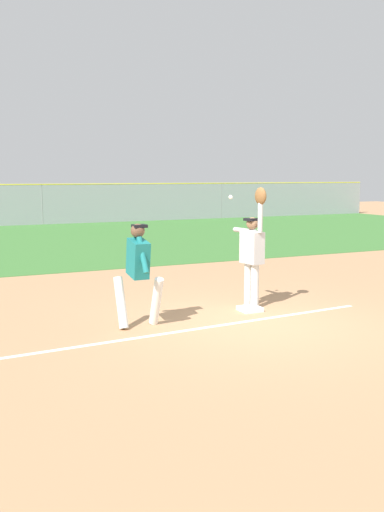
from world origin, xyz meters
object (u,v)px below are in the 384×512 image
object	(u,v)px
runner	(138,268)
fielder	(253,249)
first_base	(250,309)
parked_car_silver	(138,206)
parked_car_blue	(42,208)
baseball	(231,197)
parked_car_black	(207,204)

from	to	relation	value
runner	fielder	bearing A→B (deg)	8.99
first_base	parked_car_silver	world-z (taller)	parked_car_silver
runner	parked_car_blue	distance (m)	23.81
runner	baseball	world-z (taller)	baseball
fielder	baseball	bearing A→B (deg)	-30.05
baseball	parked_car_black	bearing A→B (deg)	65.01
baseball	parked_car_blue	xyz separation A→B (m)	(0.39, 23.12, -1.42)
runner	parked_car_blue	world-z (taller)	runner
fielder	parked_car_black	xyz separation A→B (m)	(10.46, 23.45, -0.45)
first_base	baseball	size ratio (longest dim) A/B	5.14
parked_car_blue	parked_car_black	world-z (taller)	same
parked_car_blue	parked_car_silver	size ratio (longest dim) A/B	0.99
first_base	fielder	size ratio (longest dim) A/B	0.17
baseball	first_base	bearing A→B (deg)	-58.81
fielder	parked_car_silver	xyz separation A→B (m)	(5.63, 22.99, -0.45)
first_base	fielder	world-z (taller)	fielder
parked_car_blue	parked_car_black	bearing A→B (deg)	2.14
baseball	fielder	bearing A→B (deg)	-20.80
fielder	parked_car_blue	xyz separation A→B (m)	(-0.01, 23.27, -0.45)
parked_car_blue	fielder	bearing A→B (deg)	-88.80
runner	parked_car_black	world-z (taller)	runner
first_base	fielder	xyz separation A→B (m)	(0.17, 0.23, 1.08)
parked_car_blue	parked_car_silver	xyz separation A→B (m)	(5.64, -0.29, 0.00)
parked_car_black	fielder	bearing A→B (deg)	-110.20
first_base	baseball	xyz separation A→B (m)	(-0.23, 0.38, 2.05)
baseball	parked_car_blue	bearing A→B (deg)	89.04
fielder	parked_car_blue	distance (m)	23.28
parked_car_blue	parked_car_black	distance (m)	10.47
runner	parked_car_silver	size ratio (longest dim) A/B	0.38
parked_car_black	parked_car_silver	bearing A→B (deg)	-170.70
first_base	parked_car_black	size ratio (longest dim) A/B	0.08
fielder	runner	xyz separation A→B (m)	(-2.41, -0.42, -0.12)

